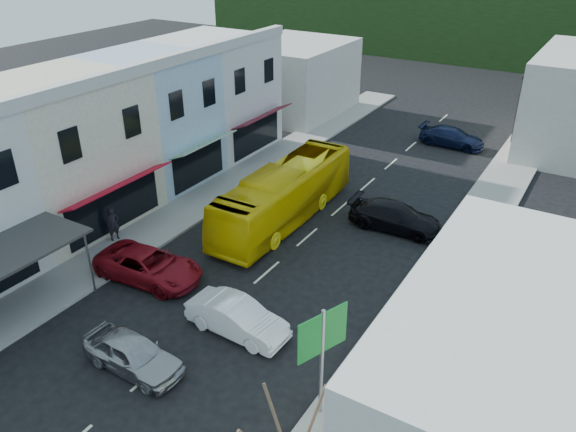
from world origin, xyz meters
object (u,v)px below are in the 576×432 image
at_px(bus, 284,195).
at_px(pedestrian_left, 113,225).
at_px(car_silver, 133,354).
at_px(traffic_signal, 518,108).
at_px(direction_sign, 322,365).
at_px(car_red, 149,266).
at_px(car_white, 237,318).

distance_m(bus, pedestrian_left, 9.32).
distance_m(car_silver, traffic_signal, 33.47).
bearing_deg(traffic_signal, direction_sign, 107.72).
xyz_separation_m(car_red, direction_sign, (10.89, -3.14, 1.54)).
bearing_deg(car_white, direction_sign, -110.89).
xyz_separation_m(bus, traffic_signal, (8.45, 19.45, 1.23)).
xyz_separation_m(car_silver, car_red, (-3.76, 4.80, 0.00)).
xyz_separation_m(bus, car_white, (3.49, -9.44, -0.85)).
height_order(car_red, traffic_signal, traffic_signal).
height_order(bus, direction_sign, direction_sign).
distance_m(car_white, direction_sign, 5.65).
height_order(bus, pedestrian_left, bus).
distance_m(car_silver, car_red, 6.10).
bearing_deg(pedestrian_left, car_white, -87.47).
bearing_deg(direction_sign, pedestrian_left, -176.40).
relative_size(bus, traffic_signal, 2.08).
height_order(car_white, car_red, same).
bearing_deg(car_white, car_silver, 152.50).
distance_m(car_white, pedestrian_left, 10.25).
height_order(bus, car_red, bus).
bearing_deg(car_white, car_red, 81.91).
bearing_deg(direction_sign, traffic_signal, 111.52).
xyz_separation_m(direction_sign, traffic_signal, (-0.05, 30.99, 0.54)).
height_order(car_white, pedestrian_left, pedestrian_left).
height_order(car_red, pedestrian_left, pedestrian_left).
bearing_deg(car_white, pedestrian_left, 76.74).
height_order(bus, car_white, bus).
xyz_separation_m(car_white, traffic_signal, (4.96, 28.88, 2.08)).
bearing_deg(pedestrian_left, direction_sign, -90.12).
height_order(pedestrian_left, traffic_signal, traffic_signal).
height_order(bus, traffic_signal, traffic_signal).
relative_size(bus, car_silver, 2.64).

